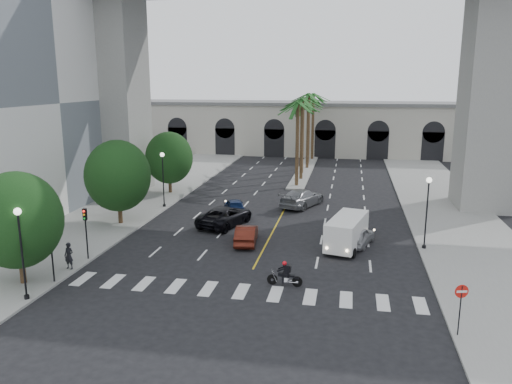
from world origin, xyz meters
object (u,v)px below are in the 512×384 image
lamp_post_left_near (21,246)px  car_d (302,198)px  traffic_signal_far (86,225)px  motorcycle_rider (286,275)px  car_a (358,236)px  lamp_post_right (427,207)px  lamp_post_left_far (163,175)px  do_not_enter_sign (461,300)px  traffic_signal_near (51,244)px  pedestrian_b (41,235)px  pedestrian_a (69,256)px  car_e (235,206)px  car_b (246,234)px  cargo_van (347,231)px  car_c (225,216)px

lamp_post_left_near → car_d: bearing=61.8°
traffic_signal_far → motorcycle_rider: bearing=-7.0°
car_a → lamp_post_right: bearing=-166.7°
lamp_post_left_near → lamp_post_left_far: same height
traffic_signal_far → do_not_enter_sign: (22.56, -6.29, -0.55)m
traffic_signal_near → pedestrian_b: bearing=129.0°
traffic_signal_far → pedestrian_a: traffic_signal_far is taller
do_not_enter_sign → pedestrian_b: bearing=148.4°
car_e → traffic_signal_near: bearing=48.2°
car_d → pedestrian_a: (-13.00, -19.52, 0.16)m
traffic_signal_near → lamp_post_right: bearing=24.8°
car_b → motorcycle_rider: bearing=111.5°
lamp_post_left_near → traffic_signal_far: size_ratio=1.47×
traffic_signal_far → pedestrian_a: bearing=-95.9°
car_a → car_d: 12.00m
lamp_post_left_far → cargo_van: bearing=-26.5°
traffic_signal_near → cargo_van: (17.18, 9.90, -1.23)m
traffic_signal_near → car_e: 19.23m
car_b → pedestrian_a: size_ratio=2.46×
motorcycle_rider → cargo_van: cargo_van is taller
car_e → car_a: bearing=127.1°
car_d → cargo_van: bearing=133.0°
lamp_post_right → lamp_post_left_far: bearing=160.7°
motorcycle_rider → cargo_van: bearing=68.1°
car_c → pedestrian_b: (-11.69, -8.22, 0.18)m
cargo_van → pedestrian_b: cargo_van is taller
traffic_signal_far → cargo_van: (17.18, 5.90, -1.23)m
lamp_post_left_near → car_e: size_ratio=1.31×
car_a → traffic_signal_far: bearing=37.5°
car_c → cargo_van: bearing=175.1°
traffic_signal_far → car_d: bearing=53.9°
car_a → do_not_enter_sign: do_not_enter_sign is taller
car_a → car_c: bearing=0.9°
motorcycle_rider → car_d: size_ratio=0.36×
do_not_enter_sign → car_a: bearing=93.8°
motorcycle_rider → pedestrian_a: (-13.93, -0.25, 0.32)m
car_b → car_c: (-2.72, 4.30, 0.11)m
traffic_signal_near → pedestrian_a: traffic_signal_near is taller
traffic_signal_far → do_not_enter_sign: size_ratio=1.35×
car_e → pedestrian_b: (-11.59, -12.13, 0.30)m
lamp_post_left_near → car_a: lamp_post_left_near is taller
traffic_signal_far → lamp_post_right: bearing=16.0°
pedestrian_b → pedestrian_a: bearing=-0.5°
car_d → pedestrian_a: bearing=78.8°
pedestrian_b → lamp_post_right: bearing=49.0°
lamp_post_left_far → car_d: lamp_post_left_far is taller
traffic_signal_near → car_a: size_ratio=0.90×
car_b → traffic_signal_near: bearing=37.8°
motorcycle_rider → pedestrian_b: (-18.34, 3.39, 0.30)m
car_d → car_e: bearing=55.3°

